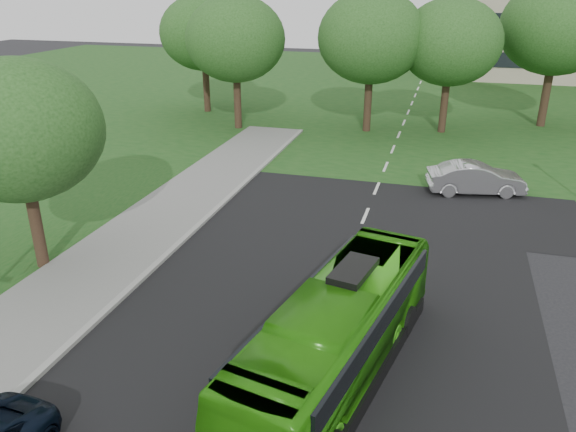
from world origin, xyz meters
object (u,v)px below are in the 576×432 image
object	(u,v)px
tree_park_b	(371,38)
tree_side_near	(18,130)
tree_park_a	(235,39)
tree_park_c	(451,42)
bus	(338,334)
tree_park_d	(558,27)
tree_park_f	(203,33)
sedan	(476,178)

from	to	relation	value
tree_park_b	tree_side_near	world-z (taller)	tree_park_b
tree_park_a	tree_park_c	xyz separation A→B (m)	(14.99, 2.95, -0.10)
tree_side_near	bus	size ratio (longest dim) A/B	0.80
tree_park_d	tree_park_f	size ratio (longest dim) A/B	1.14
tree_park_a	tree_side_near	xyz separation A→B (m)	(0.64, -23.34, -1.08)
tree_park_b	tree_park_c	xyz separation A→B (m)	(5.41, 1.22, -0.30)
tree_park_f	sedan	bearing A→B (deg)	-34.43
tree_park_a	tree_park_f	world-z (taller)	tree_park_a
tree_park_f	tree_side_near	distance (m)	28.69
tree_park_a	tree_side_near	distance (m)	23.37
tree_park_a	tree_park_b	size ratio (longest dim) A/B	0.97
tree_park_c	tree_park_f	distance (m)	19.73
bus	tree_side_near	bearing A→B (deg)	176.33
tree_park_d	tree_side_near	distance (m)	37.36
tree_park_c	tree_park_f	bearing A→B (deg)	174.51
tree_park_d	tree_park_f	world-z (taller)	tree_park_d
tree_park_b	tree_side_near	xyz separation A→B (m)	(-8.94, -25.07, -1.28)
tree_side_near	sedan	distance (m)	21.63
tree_park_c	tree_side_near	size ratio (longest dim) A/B	1.18
tree_park_f	tree_side_near	size ratio (longest dim) A/B	1.19
tree_park_d	sedan	size ratio (longest dim) A/B	2.18
tree_park_b	tree_park_f	bearing A→B (deg)	167.68
tree_park_c	tree_park_f	xyz separation A→B (m)	(-19.64, 1.89, 0.06)
sedan	tree_side_near	bearing A→B (deg)	116.28
tree_park_d	tree_side_near	size ratio (longest dim) A/B	1.35
tree_park_a	tree_side_near	world-z (taller)	tree_park_a
tree_park_d	tree_park_f	xyz separation A→B (m)	(-26.97, -2.19, -0.86)
bus	sedan	bearing A→B (deg)	88.06
bus	tree_park_c	bearing A→B (deg)	97.93
tree_park_b	tree_park_a	bearing A→B (deg)	-169.77
tree_park_d	sedan	xyz separation A→B (m)	(-5.23, -17.09, -6.50)
tree_park_f	tree_park_b	bearing A→B (deg)	-12.32
tree_park_b	tree_park_c	distance (m)	5.56
tree_park_d	tree_side_near	world-z (taller)	tree_park_d
tree_side_near	tree_park_d	bearing A→B (deg)	54.47
tree_park_c	sedan	world-z (taller)	tree_park_c
tree_park_b	tree_park_c	world-z (taller)	tree_park_b
bus	tree_park_b	bearing A→B (deg)	108.63
tree_side_near	bus	xyz separation A→B (m)	(12.41, -3.40, -4.03)
tree_park_f	bus	size ratio (longest dim) A/B	0.95
tree_side_near	tree_park_b	bearing A→B (deg)	70.38
tree_park_c	bus	xyz separation A→B (m)	(-1.94, -29.69, -5.01)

